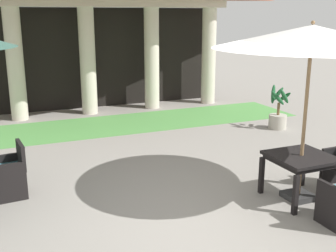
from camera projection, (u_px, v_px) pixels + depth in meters
name	position (u px, v px, depth m)	size (l,w,h in m)	color
ground_plane	(208.00, 221.00, 6.05)	(60.00, 60.00, 0.00)	gray
lawn_strip	(104.00, 126.00, 11.22)	(10.98, 2.17, 0.01)	#519347
patio_table_near_foreground	(301.00, 161.00, 6.63)	(0.93, 0.93, 0.74)	black
patio_umbrella_near_foreground	(312.00, 38.00, 6.14)	(2.92, 2.92, 2.79)	#2D2D2D
patio_chair_mid_left_east	(9.00, 172.00, 6.80)	(0.60, 0.61, 0.88)	black
potted_palm_right_edge	(278.00, 115.00, 10.86)	(0.56, 0.57, 1.15)	#B2AD9E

